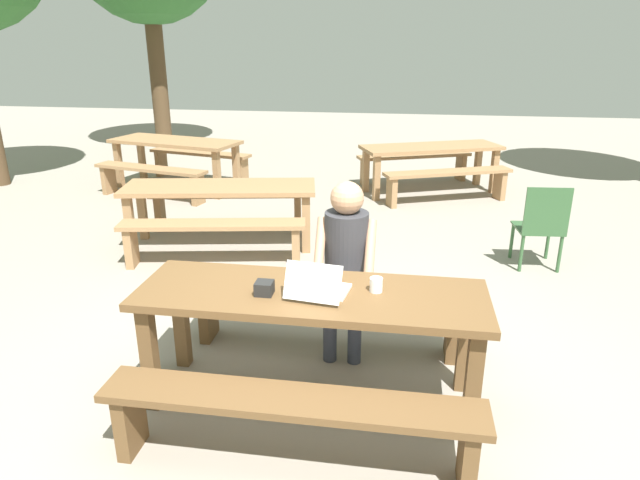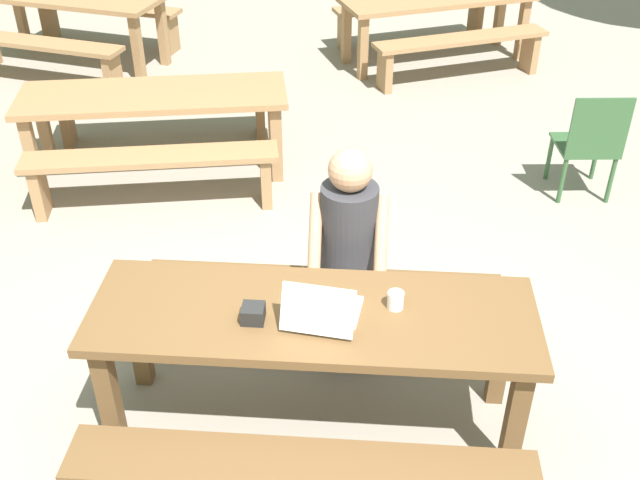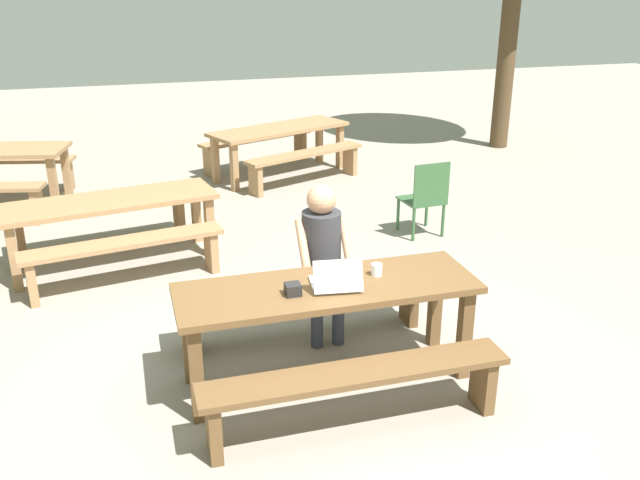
{
  "view_description": "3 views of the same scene",
  "coord_description": "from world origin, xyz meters",
  "views": [
    {
      "loc": [
        0.54,
        -3.08,
        2.25
      ],
      "look_at": [
        0.02,
        0.25,
        1.02
      ],
      "focal_mm": 31.24,
      "sensor_mm": 36.0,
      "label": 1
    },
    {
      "loc": [
        0.24,
        -2.81,
        3.1
      ],
      "look_at": [
        0.02,
        0.25,
        1.02
      ],
      "focal_mm": 42.37,
      "sensor_mm": 36.0,
      "label": 2
    },
    {
      "loc": [
        -1.3,
        -4.28,
        2.89
      ],
      "look_at": [
        0.02,
        0.25,
        1.02
      ],
      "focal_mm": 38.76,
      "sensor_mm": 36.0,
      "label": 3
    }
  ],
  "objects": [
    {
      "name": "ground_plane",
      "position": [
        0.0,
        0.0,
        0.0
      ],
      "size": [
        30.0,
        30.0,
        0.0
      ],
      "primitive_type": "plane",
      "color": "gray"
    },
    {
      "name": "picnic_table_front",
      "position": [
        0.0,
        0.0,
        0.66
      ],
      "size": [
        2.18,
        0.71,
        0.77
      ],
      "color": "brown",
      "rests_on": "ground"
    },
    {
      "name": "bench_near",
      "position": [
        0.0,
        -0.65,
        0.35
      ],
      "size": [
        2.08,
        0.3,
        0.46
      ],
      "color": "brown",
      "rests_on": "ground"
    },
    {
      "name": "bench_far",
      "position": [
        0.0,
        0.65,
        0.35
      ],
      "size": [
        2.08,
        0.3,
        0.46
      ],
      "color": "brown",
      "rests_on": "ground"
    },
    {
      "name": "laptop",
      "position": [
        0.05,
        -0.04,
        0.83
      ],
      "size": [
        0.39,
        0.37,
        0.23
      ],
      "rotation": [
        0.0,
        0.0,
        3.0
      ],
      "color": "white",
      "rests_on": "picnic_table_front"
    },
    {
      "name": "small_pouch",
      "position": [
        -0.27,
        -0.08,
        0.82
      ],
      "size": [
        0.11,
        0.11,
        0.08
      ],
      "color": "black",
      "rests_on": "picnic_table_front"
    },
    {
      "name": "coffee_mug",
      "position": [
        0.4,
        0.06,
        0.82
      ],
      "size": [
        0.08,
        0.08,
        0.09
      ],
      "color": "white",
      "rests_on": "picnic_table_front"
    },
    {
      "name": "person_seated",
      "position": [
        0.15,
        0.62,
        0.78
      ],
      "size": [
        0.42,
        0.42,
        1.32
      ],
      "color": "#333847",
      "rests_on": "ground"
    },
    {
      "name": "plastic_chair",
      "position": [
        1.93,
        2.55,
        0.46
      ],
      "size": [
        0.48,
        0.48,
        0.89
      ],
      "rotation": [
        0.0,
        0.0,
        3.23
      ],
      "color": "#335933",
      "rests_on": "ground"
    },
    {
      "name": "picnic_table_mid",
      "position": [
        -3.01,
        5.07,
        0.66
      ],
      "size": [
        2.13,
        1.2,
        0.77
      ],
      "rotation": [
        0.0,
        0.0,
        -0.23
      ],
      "color": "#9E754C",
      "rests_on": "ground"
    },
    {
      "name": "bench_mid_south",
      "position": [
        -3.16,
        4.45,
        0.36
      ],
      "size": [
        1.83,
        0.71,
        0.48
      ],
      "rotation": [
        0.0,
        0.0,
        -0.23
      ],
      "color": "#9E754C",
      "rests_on": "ground"
    },
    {
      "name": "bench_mid_north",
      "position": [
        -2.86,
        5.69,
        0.36
      ],
      "size": [
        1.83,
        0.71,
        0.48
      ],
      "rotation": [
        0.0,
        0.0,
        -0.23
      ],
      "color": "#9E754C",
      "rests_on": "ground"
    },
    {
      "name": "picnic_table_rear",
      "position": [
        0.91,
        5.47,
        0.61
      ],
      "size": [
        2.21,
        1.46,
        0.72
      ],
      "rotation": [
        0.0,
        0.0,
        0.39
      ],
      "color": "#9E754C",
      "rests_on": "ground"
    },
    {
      "name": "bench_rear_south",
      "position": [
        1.15,
        4.9,
        0.36
      ],
      "size": [
        1.86,
        1.0,
        0.47
      ],
      "rotation": [
        0.0,
        0.0,
        0.39
      ],
      "color": "#9E754C",
      "rests_on": "ground"
    },
    {
      "name": "bench_rear_north",
      "position": [
        0.67,
        6.03,
        0.36
      ],
      "size": [
        1.86,
        1.0,
        0.47
      ],
      "rotation": [
        0.0,
        0.0,
        0.39
      ],
      "color": "#9E754C",
      "rests_on": "ground"
    },
    {
      "name": "picnic_table_distant",
      "position": [
        -1.5,
        2.7,
        0.6
      ],
      "size": [
        2.21,
        1.06,
        0.71
      ],
      "rotation": [
        0.0,
        0.0,
        0.18
      ],
      "color": "#9E754C",
      "rests_on": "ground"
    },
    {
      "name": "bench_distant_south",
      "position": [
        -1.39,
        2.11,
        0.36
      ],
      "size": [
        1.94,
        0.63,
        0.47
      ],
      "rotation": [
        0.0,
        0.0,
        0.18
      ],
      "color": "#9E754C",
      "rests_on": "ground"
    },
    {
      "name": "bench_distant_north",
      "position": [
        -1.61,
        3.3,
        0.36
      ],
      "size": [
        1.94,
        0.63,
        0.47
      ],
      "rotation": [
        0.0,
        0.0,
        0.18
      ],
      "color": "#9E754C",
      "rests_on": "ground"
    }
  ]
}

